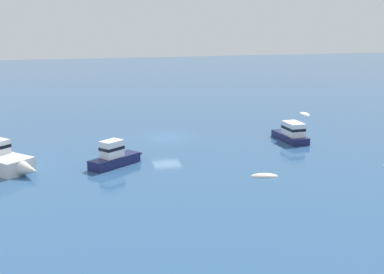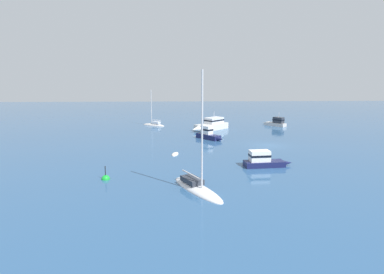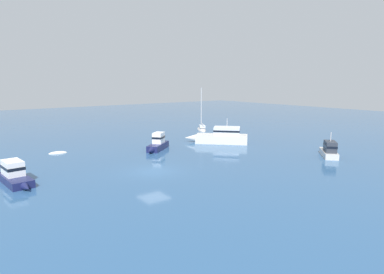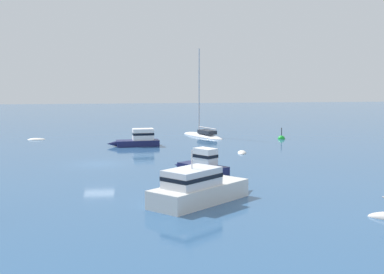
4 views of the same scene
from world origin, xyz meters
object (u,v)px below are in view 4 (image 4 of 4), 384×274
sailboat (203,135)px  cabin_cruiser_1 (202,164)px  channel_buoy (281,139)px  rib (242,153)px  tender (37,140)px  motor_cruiser (139,139)px  powerboat (200,188)px

sailboat → cabin_cruiser_1: 23.38m
cabin_cruiser_1 → channel_buoy: 23.07m
rib → tender: bearing=70.7°
motor_cruiser → tender: (-6.33, -11.36, -0.72)m
tender → channel_buoy: 27.60m
powerboat → tender: (-31.33, -14.59, -0.88)m
sailboat → motor_cruiser: (7.13, -7.60, 0.54)m
tender → cabin_cruiser_1: (22.36, 15.85, 0.73)m
powerboat → cabin_cruiser_1: bearing=38.8°
motor_cruiser → powerboat: bearing=91.9°
cabin_cruiser_1 → channel_buoy: size_ratio=2.80×
powerboat → channel_buoy: bearing=22.7°
channel_buoy → rib: bearing=-33.6°
sailboat → powerboat: size_ratio=1.46×
powerboat → cabin_cruiser_1: powerboat is taller
motor_cruiser → rib: 11.33m
cabin_cruiser_1 → channel_buoy: (-19.90, 11.64, -0.73)m
tender → rib: size_ratio=1.00×
rib → cabin_cruiser_1: (10.07, -5.12, 0.73)m
sailboat → tender: size_ratio=5.09×
powerboat → motor_cruiser: size_ratio=1.34×
motor_cruiser → channel_buoy: 16.60m
rib → cabin_cruiser_1: bearing=164.2°
sailboat → channel_buoy: sailboat is taller
motor_cruiser → channel_buoy: motor_cruiser is taller
tender → channel_buoy: size_ratio=1.23×
sailboat → tender: bearing=65.5°
powerboat → cabin_cruiser_1: (-8.97, 1.26, -0.14)m
powerboat → motor_cruiser: powerboat is taller
motor_cruiser → cabin_cruiser_1: cabin_cruiser_1 is taller
sailboat → cabin_cruiser_1: (23.16, -3.11, 0.55)m
sailboat → rib: (13.09, 2.01, -0.18)m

